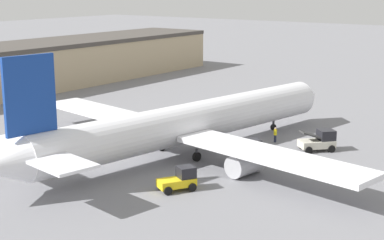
# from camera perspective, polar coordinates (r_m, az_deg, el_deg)

# --- Properties ---
(ground_plane) EXTENTS (400.00, 400.00, 0.00)m
(ground_plane) POSITION_cam_1_polar(r_m,az_deg,el_deg) (60.68, 0.00, -3.14)
(ground_plane) COLOR slate
(terminal_building) EXTENTS (80.57, 13.83, 7.46)m
(terminal_building) POSITION_cam_1_polar(r_m,az_deg,el_deg) (100.05, -15.66, 5.00)
(terminal_building) COLOR tan
(terminal_building) RESTS_ON ground_plane
(airplane) EXTENTS (45.06, 42.79, 11.53)m
(airplane) POSITION_cam_1_polar(r_m,az_deg,el_deg) (59.18, -0.71, -0.42)
(airplane) COLOR white
(airplane) RESTS_ON ground_plane
(ground_crew_worker) EXTENTS (0.36, 0.36, 1.65)m
(ground_crew_worker) POSITION_cam_1_polar(r_m,az_deg,el_deg) (64.95, 8.08, -1.38)
(ground_crew_worker) COLOR #1E2338
(ground_crew_worker) RESTS_ON ground_plane
(baggage_tug) EXTENTS (3.48, 3.00, 1.98)m
(baggage_tug) POSITION_cam_1_polar(r_m,az_deg,el_deg) (49.57, -1.21, -5.78)
(baggage_tug) COLOR yellow
(baggage_tug) RESTS_ON ground_plane
(belt_loader_truck) EXTENTS (3.90, 3.78, 2.20)m
(belt_loader_truck) POSITION_cam_1_polar(r_m,az_deg,el_deg) (62.41, 12.25, -1.97)
(belt_loader_truck) COLOR beige
(belt_loader_truck) RESTS_ON ground_plane
(pushback_tug) EXTENTS (3.15, 3.10, 2.38)m
(pushback_tug) POSITION_cam_1_polar(r_m,az_deg,el_deg) (57.02, 5.53, -3.16)
(pushback_tug) COLOR #2D2D33
(pushback_tug) RESTS_ON ground_plane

